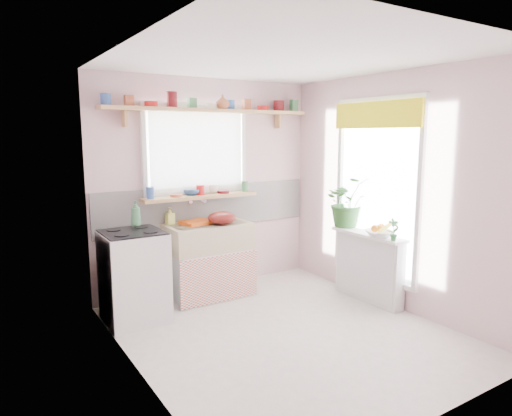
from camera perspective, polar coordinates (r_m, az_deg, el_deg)
room at (r=5.19m, az=4.13°, el=3.82°), size 3.20×3.20×3.20m
sink_unit at (r=5.31m, az=-5.93°, el=-6.40°), size 0.95×0.65×1.11m
cooker at (r=4.74m, az=-15.01°, el=-8.21°), size 0.58×0.58×0.93m
radiator_ledge at (r=5.30m, az=13.91°, el=-7.03°), size 0.22×0.95×0.78m
windowsill at (r=5.33m, az=-6.95°, el=1.43°), size 1.40×0.22×0.04m
pine_shelf at (r=5.34m, az=-5.63°, el=12.01°), size 2.52×0.24×0.04m
shelf_crockery at (r=5.35m, az=-5.64°, el=12.81°), size 2.47×0.11×0.12m
sill_crockery at (r=5.32m, az=-6.97°, el=2.25°), size 1.35×0.11×0.12m
dish_tray at (r=5.22m, az=-7.29°, el=-1.77°), size 0.40×0.33×0.04m
colander at (r=5.16m, az=-4.30°, el=-1.23°), size 0.41×0.41×0.14m
jade_plant at (r=5.46m, az=11.38°, el=0.78°), size 0.68×0.64×0.59m
fruit_bowl at (r=5.02m, az=15.16°, el=-3.12°), size 0.37×0.37×0.07m
herb_pot at (r=4.86m, az=16.82°, el=-2.62°), size 0.14×0.11×0.23m
soap_bottle_sink at (r=5.23m, az=-10.71°, el=-0.97°), size 0.10×0.10×0.19m
sill_cup at (r=5.46m, az=-5.39°, el=2.39°), size 0.16×0.16×0.10m
sill_bowl at (r=5.34m, az=-8.04°, el=2.01°), size 0.26×0.26×0.07m
shelf_vase at (r=5.35m, az=-4.19°, el=13.10°), size 0.17×0.17×0.16m
cooker_bottle at (r=4.84m, az=-14.80°, el=-0.67°), size 0.11×0.11×0.27m
fruit at (r=5.02m, az=15.18°, el=-2.43°), size 0.20×0.14×0.10m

